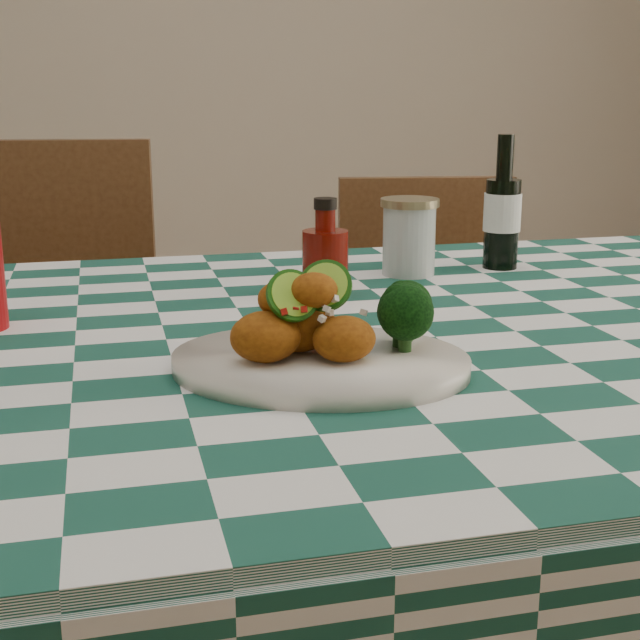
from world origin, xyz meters
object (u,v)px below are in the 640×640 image
object	(u,v)px
beer_bottle	(503,202)
wooden_chair_right	(437,387)
plate	(320,363)
wooden_chair_left	(41,393)
mason_jar	(409,237)
fried_chicken_pile	(312,315)
ketchup_bottle	(325,247)
dining_table	(335,613)

from	to	relation	value
beer_bottle	wooden_chair_right	bearing A→B (deg)	80.99
plate	wooden_chair_left	distance (m)	1.02
plate	beer_bottle	distance (m)	0.62
plate	beer_bottle	bearing A→B (deg)	47.75
plate	mason_jar	bearing A→B (deg)	60.29
fried_chicken_pile	wooden_chair_right	size ratio (longest dim) A/B	0.15
ketchup_bottle	mason_jar	xyz separation A→B (m)	(0.16, 0.10, -0.01)
fried_chicken_pile	wooden_chair_left	xyz separation A→B (m)	(-0.34, 0.91, -0.37)
beer_bottle	fried_chicken_pile	bearing A→B (deg)	-132.86
fried_chicken_pile	wooden_chair_right	xyz separation A→B (m)	(0.49, 0.87, -0.41)
fried_chicken_pile	beer_bottle	bearing A→B (deg)	47.14
plate	ketchup_bottle	size ratio (longest dim) A/B	2.26
beer_bottle	wooden_chair_right	xyz separation A→B (m)	(0.07, 0.42, -0.46)
ketchup_bottle	wooden_chair_left	distance (m)	0.81
beer_bottle	wooden_chair_left	distance (m)	0.97
mason_jar	beer_bottle	bearing A→B (deg)	5.05
plate	wooden_chair_left	world-z (taller)	wooden_chair_left
dining_table	fried_chicken_pile	distance (m)	0.49
wooden_chair_right	ketchup_bottle	bearing A→B (deg)	-115.97
plate	beer_bottle	xyz separation A→B (m)	(0.41, 0.45, 0.10)
dining_table	wooden_chair_left	bearing A→B (deg)	118.61
wooden_chair_left	wooden_chair_right	world-z (taller)	wooden_chair_left
mason_jar	wooden_chair_right	bearing A→B (deg)	62.21
ketchup_bottle	wooden_chair_left	size ratio (longest dim) A/B	0.14
mason_jar	wooden_chair_left	world-z (taller)	wooden_chair_left
dining_table	plate	size ratio (longest dim) A/B	5.40
ketchup_bottle	beer_bottle	world-z (taller)	beer_bottle
dining_table	fried_chicken_pile	bearing A→B (deg)	-113.51
beer_bottle	wooden_chair_right	world-z (taller)	beer_bottle
wooden_chair_left	dining_table	bearing A→B (deg)	-53.13
mason_jar	wooden_chair_left	size ratio (longest dim) A/B	0.12
ketchup_bottle	fried_chicken_pile	bearing A→B (deg)	-106.54
beer_bottle	wooden_chair_left	world-z (taller)	beer_bottle
fried_chicken_pile	mason_jar	distance (m)	0.51
wooden_chair_left	ketchup_bottle	bearing A→B (deg)	-44.35
mason_jar	wooden_chair_left	xyz separation A→B (m)	(-0.60, 0.47, -0.36)
plate	beer_bottle	world-z (taller)	beer_bottle
ketchup_bottle	wooden_chair_left	bearing A→B (deg)	127.38
beer_bottle	ketchup_bottle	bearing A→B (deg)	-159.65
wooden_chair_left	wooden_chair_right	xyz separation A→B (m)	(0.82, -0.04, -0.05)
beer_bottle	wooden_chair_right	distance (m)	0.62
mason_jar	beer_bottle	distance (m)	0.17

